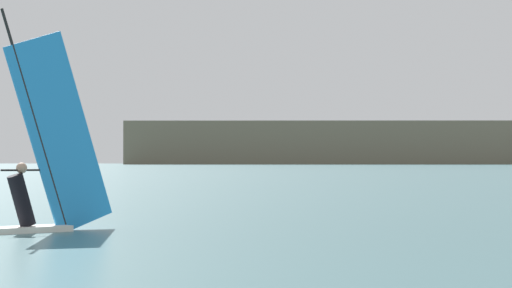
{
  "coord_description": "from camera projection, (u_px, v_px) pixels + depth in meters",
  "views": [
    {
      "loc": [
        11.68,
        -16.26,
        1.41
      ],
      "look_at": [
        4.42,
        15.71,
        1.98
      ],
      "focal_mm": 72.89,
      "sensor_mm": 36.0,
      "label": 1
    }
  ],
  "objects": [
    {
      "name": "windsurfer",
      "position": [
        32.0,
        180.0,
        20.83
      ],
      "size": [
        2.56,
        3.29,
        4.54
      ],
      "rotation": [
        0.0,
        0.0,
        4.08
      ],
      "color": "white",
      "rests_on": "ground_plane"
    }
  ]
}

